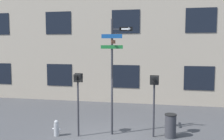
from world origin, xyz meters
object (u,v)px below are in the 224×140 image
pedestrian_signal_left (78,88)px  pedestrian_signal_right (154,89)px  fire_hydrant (56,128)px  trash_bin (170,126)px  street_sign_pole (113,67)px

pedestrian_signal_left → pedestrian_signal_right: 3.26m
pedestrian_signal_left → fire_hydrant: (-0.96, -0.13, -1.77)m
pedestrian_signal_right → trash_bin: 1.73m
pedestrian_signal_left → trash_bin: bearing=9.2°
street_sign_pole → pedestrian_signal_right: size_ratio=1.90×
street_sign_pole → fire_hydrant: size_ratio=7.23×
pedestrian_signal_left → trash_bin: 4.29m
trash_bin → pedestrian_signal_right: bearing=-173.2°
pedestrian_signal_right → fire_hydrant: size_ratio=3.80×
fire_hydrant → trash_bin: size_ratio=0.69×
trash_bin → pedestrian_signal_left: bearing=-170.8°
pedestrian_signal_left → pedestrian_signal_right: bearing=9.8°
pedestrian_signal_right → fire_hydrant: (-4.17, -0.69, -1.74)m
pedestrian_signal_left → trash_bin: (3.93, 0.64, -1.60)m
fire_hydrant → trash_bin: (4.89, 0.77, 0.17)m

